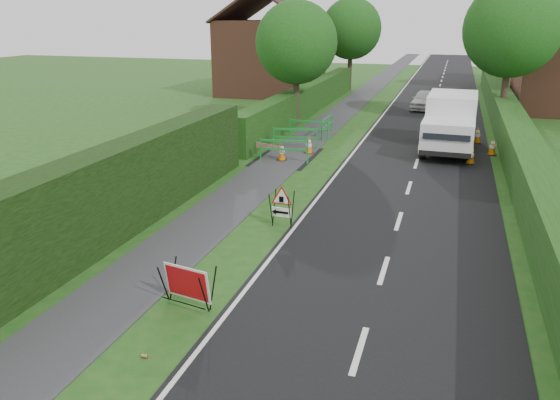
# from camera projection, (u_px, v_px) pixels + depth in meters

# --- Properties ---
(ground) EXTENTS (120.00, 120.00, 0.00)m
(ground) POSITION_uv_depth(u_px,v_px,m) (273.00, 275.00, 13.07)
(ground) COLOR #1A4A15
(ground) RESTS_ON ground
(road_surface) EXTENTS (6.00, 90.00, 0.02)m
(road_surface) POSITION_uv_depth(u_px,v_px,m) (438.00, 92.00, 43.95)
(road_surface) COLOR black
(road_surface) RESTS_ON ground
(footpath) EXTENTS (2.00, 90.00, 0.02)m
(footpath) POSITION_uv_depth(u_px,v_px,m) (370.00, 89.00, 45.52)
(footpath) COLOR #2D2D30
(footpath) RESTS_ON ground
(hedge_west_near) EXTENTS (1.10, 18.00, 2.50)m
(hedge_west_near) POSITION_uv_depth(u_px,v_px,m) (95.00, 249.00, 14.50)
(hedge_west_near) COLOR black
(hedge_west_near) RESTS_ON ground
(hedge_west_far) EXTENTS (1.00, 24.00, 1.80)m
(hedge_west_far) POSITION_uv_depth(u_px,v_px,m) (307.00, 114.00, 34.35)
(hedge_west_far) COLOR #14380F
(hedge_west_far) RESTS_ON ground
(hedge_east) EXTENTS (1.20, 50.00, 1.50)m
(hedge_east) POSITION_uv_depth(u_px,v_px,m) (510.00, 147.00, 25.66)
(hedge_east) COLOR #14380F
(hedge_east) RESTS_ON ground
(house_west) EXTENTS (7.50, 7.40, 7.88)m
(house_west) POSITION_uv_depth(u_px,v_px,m) (271.00, 56.00, 42.07)
(house_west) COLOR brown
(house_west) RESTS_ON ground
(house_east_b) EXTENTS (7.50, 7.40, 7.88)m
(house_east_b) POSITION_uv_depth(u_px,v_px,m) (559.00, 52.00, 46.63)
(house_east_b) COLOR brown
(house_east_b) RESTS_ON ground
(tree_nw) EXTENTS (4.40, 4.40, 6.70)m
(tree_nw) POSITION_uv_depth(u_px,v_px,m) (296.00, 43.00, 29.19)
(tree_nw) COLOR #2D2116
(tree_nw) RESTS_ON ground
(tree_ne) EXTENTS (5.20, 5.20, 7.79)m
(tree_ne) POSITION_uv_depth(u_px,v_px,m) (512.00, 29.00, 29.44)
(tree_ne) COLOR #2D2116
(tree_ne) RESTS_ON ground
(tree_fw) EXTENTS (4.80, 4.80, 7.24)m
(tree_fw) POSITION_uv_depth(u_px,v_px,m) (351.00, 29.00, 43.52)
(tree_fw) COLOR #2D2116
(tree_fw) RESTS_ON ground
(tree_fe) EXTENTS (4.20, 4.20, 6.33)m
(tree_fe) POSITION_uv_depth(u_px,v_px,m) (494.00, 37.00, 44.19)
(tree_fe) COLOR #2D2116
(tree_fe) RESTS_ON ground
(red_rect_sign) EXTENTS (1.18, 0.84, 0.93)m
(red_rect_sign) POSITION_uv_depth(u_px,v_px,m) (187.00, 284.00, 11.48)
(red_rect_sign) COLOR black
(red_rect_sign) RESTS_ON ground
(triangle_sign) EXTENTS (0.76, 0.76, 1.06)m
(triangle_sign) POSITION_uv_depth(u_px,v_px,m) (280.00, 204.00, 15.73)
(triangle_sign) COLOR black
(triangle_sign) RESTS_ON ground
(works_van) EXTENTS (2.31, 5.53, 2.49)m
(works_van) POSITION_uv_depth(u_px,v_px,m) (450.00, 122.00, 24.59)
(works_van) COLOR silver
(works_van) RESTS_ON ground
(traffic_cone_0) EXTENTS (0.38, 0.38, 0.79)m
(traffic_cone_0) POSITION_uv_depth(u_px,v_px,m) (471.00, 155.00, 22.65)
(traffic_cone_0) COLOR black
(traffic_cone_0) RESTS_ON ground
(traffic_cone_1) EXTENTS (0.38, 0.38, 0.79)m
(traffic_cone_1) POSITION_uv_depth(u_px,v_px,m) (493.00, 146.00, 24.07)
(traffic_cone_1) COLOR black
(traffic_cone_1) RESTS_ON ground
(traffic_cone_2) EXTENTS (0.38, 0.38, 0.79)m
(traffic_cone_2) POSITION_uv_depth(u_px,v_px,m) (477.00, 135.00, 26.32)
(traffic_cone_2) COLOR black
(traffic_cone_2) RESTS_ON ground
(traffic_cone_3) EXTENTS (0.38, 0.38, 0.79)m
(traffic_cone_3) POSITION_uv_depth(u_px,v_px,m) (282.00, 152.00, 23.17)
(traffic_cone_3) COLOR black
(traffic_cone_3) RESTS_ON ground
(traffic_cone_4) EXTENTS (0.38, 0.38, 0.79)m
(traffic_cone_4) POSITION_uv_depth(u_px,v_px,m) (309.00, 145.00, 24.35)
(traffic_cone_4) COLOR black
(traffic_cone_4) RESTS_ON ground
(ped_barrier_0) EXTENTS (2.09, 0.68, 1.00)m
(ped_barrier_0) POSITION_uv_depth(u_px,v_px,m) (284.00, 147.00, 22.85)
(ped_barrier_0) COLOR #177F2B
(ped_barrier_0) RESTS_ON ground
(ped_barrier_1) EXTENTS (2.09, 0.68, 1.00)m
(ped_barrier_1) POSITION_uv_depth(u_px,v_px,m) (295.00, 135.00, 25.11)
(ped_barrier_1) COLOR #177F2B
(ped_barrier_1) RESTS_ON ground
(ped_barrier_2) EXTENTS (2.09, 0.56, 1.00)m
(ped_barrier_2) POSITION_uv_depth(u_px,v_px,m) (309.00, 127.00, 26.92)
(ped_barrier_2) COLOR #177F2B
(ped_barrier_2) RESTS_ON ground
(ped_barrier_3) EXTENTS (0.42, 2.07, 1.00)m
(ped_barrier_3) POSITION_uv_depth(u_px,v_px,m) (327.00, 124.00, 27.77)
(ped_barrier_3) COLOR #177F2B
(ped_barrier_3) RESTS_ON ground
(redwhite_plank) EXTENTS (1.43, 0.52, 0.25)m
(redwhite_plank) POSITION_uv_depth(u_px,v_px,m) (270.00, 157.00, 23.83)
(redwhite_plank) COLOR red
(redwhite_plank) RESTS_ON ground
(litter_can) EXTENTS (0.12, 0.07, 0.07)m
(litter_can) POSITION_uv_depth(u_px,v_px,m) (145.00, 358.00, 9.90)
(litter_can) COLOR #BF7F4C
(litter_can) RESTS_ON ground
(hatchback_car) EXTENTS (1.84, 3.76, 1.23)m
(hatchback_car) POSITION_uv_depth(u_px,v_px,m) (425.00, 100.00, 35.73)
(hatchback_car) COLOR silver
(hatchback_car) RESTS_ON ground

